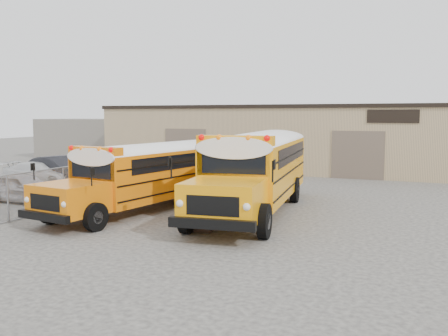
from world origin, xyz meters
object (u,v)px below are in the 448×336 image
at_px(school_bus_right, 282,153).
at_px(tarp_bundle, 199,205).
at_px(car_dark, 61,170).
at_px(school_bus_left, 219,160).
at_px(car_white, 41,174).
at_px(car_silver, 24,188).

xyz_separation_m(school_bus_right, tarp_bundle, (0.23, -10.88, -1.05)).
xyz_separation_m(school_bus_right, car_dark, (-12.17, -3.72, -1.11)).
relative_size(school_bus_left, car_dark, 2.04).
height_order(school_bus_left, school_bus_right, school_bus_right).
distance_m(school_bus_left, car_dark, 9.60).
relative_size(car_white, car_dark, 0.92).
relative_size(tarp_bundle, car_silver, 0.43).
height_order(tarp_bundle, car_white, tarp_bundle).
distance_m(school_bus_left, car_silver, 9.55).
relative_size(tarp_bundle, car_dark, 0.35).
bearing_deg(car_dark, school_bus_left, -73.23).
bearing_deg(car_white, school_bus_left, -85.16).
bearing_deg(car_white, tarp_bundle, -121.47).
relative_size(school_bus_right, car_white, 2.56).
bearing_deg(school_bus_right, car_silver, -135.75).
bearing_deg(tarp_bundle, school_bus_left, 109.30).
height_order(school_bus_right, car_dark, school_bus_right).
bearing_deg(school_bus_right, car_dark, -162.98).
bearing_deg(car_silver, school_bus_right, -45.60).
distance_m(car_silver, car_white, 5.89).
relative_size(car_silver, car_dark, 0.81).
bearing_deg(car_dark, car_silver, -143.91).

